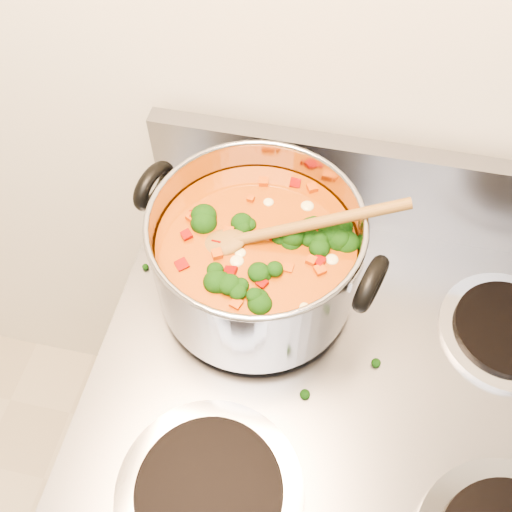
{
  "coord_description": "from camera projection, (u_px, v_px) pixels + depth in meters",
  "views": [
    {
      "loc": [
        -0.1,
        0.88,
        1.64
      ],
      "look_at": [
        -0.19,
        1.3,
        1.01
      ],
      "focal_mm": 40.0,
      "sensor_mm": 36.0,
      "label": 1
    }
  ],
  "objects": [
    {
      "name": "cooktop_crumbs",
      "position": [
        204.0,
        315.0,
        0.8
      ],
      "size": [
        0.14,
        0.39,
        0.01
      ],
      "color": "black",
      "rests_on": "electric_range"
    },
    {
      "name": "electric_range",
      "position": [
        331.0,
        485.0,
        1.11
      ],
      "size": [
        0.74,
        0.67,
        1.08
      ],
      "color": "gray",
      "rests_on": "ground"
    },
    {
      "name": "stockpot",
      "position": [
        256.0,
        257.0,
        0.76
      ],
      "size": [
        0.34,
        0.28,
        0.17
      ],
      "rotation": [
        0.0,
        0.0,
        -0.3
      ],
      "color": "#A7A7AF",
      "rests_on": "electric_range"
    },
    {
      "name": "wooden_spoon",
      "position": [
        268.0,
        233.0,
        0.72
      ],
      "size": [
        0.27,
        0.1,
        0.09
      ],
      "rotation": [
        0.0,
        0.0,
        0.27
      ],
      "color": "brown",
      "rests_on": "stockpot"
    }
  ]
}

